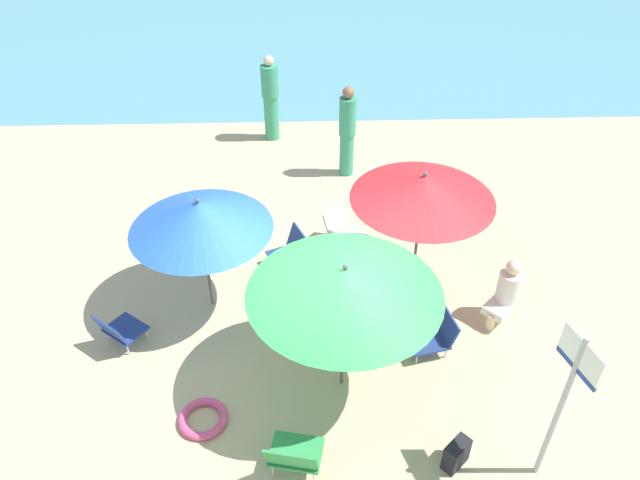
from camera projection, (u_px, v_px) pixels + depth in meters
name	position (u px, v px, depth m)	size (l,w,h in m)	color
ground_plane	(322.00, 354.00, 7.89)	(40.00, 40.00, 0.00)	#CCB789
sea_water	(306.00, 4.00, 19.29)	(40.00, 16.00, 0.01)	#5693A3
umbrella_red	(423.00, 188.00, 7.90)	(1.91, 1.91, 1.92)	#4C4C51
umbrella_green	(345.00, 282.00, 6.50)	(2.16, 2.16, 1.91)	#4C4C51
umbrella_blue	(200.00, 216.00, 7.70)	(1.85, 1.85, 1.78)	#4C4C51
beach_chair_a	(216.00, 228.00, 9.53)	(0.58, 0.60, 0.55)	gold
beach_chair_b	(434.00, 334.00, 7.82)	(0.67, 0.60, 0.52)	navy
beach_chair_c	(342.00, 229.00, 9.50)	(0.75, 0.73, 0.62)	white
beach_chair_d	(119.00, 330.00, 7.84)	(0.68, 0.68, 0.54)	navy
beach_chair_e	(291.00, 251.00, 9.06)	(0.66, 0.67, 0.62)	navy
beach_chair_f	(294.00, 456.00, 6.36)	(0.65, 0.63, 0.65)	#33934C
person_a	(271.00, 98.00, 11.90)	(0.34, 0.34, 1.71)	#389970
person_b	(298.00, 294.00, 8.09)	(0.53, 0.46, 0.94)	#DB3866
person_c	(507.00, 291.00, 8.12)	(0.52, 0.52, 0.97)	silver
person_d	(347.00, 131.00, 10.83)	(0.30, 0.30, 1.70)	#389970
warning_sign	(567.00, 389.00, 5.74)	(0.18, 0.52, 2.08)	#ADADB2
swim_ring	(203.00, 418.00, 7.06)	(0.57, 0.57, 0.10)	#E54C7F
beach_bag	(456.00, 454.00, 6.55)	(0.31, 0.16, 0.35)	black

